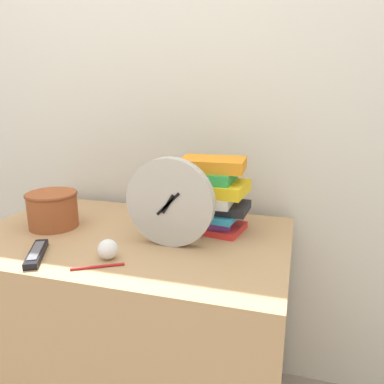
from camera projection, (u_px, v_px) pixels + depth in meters
wall_back at (168, 106)px, 1.58m from camera, size 6.00×0.04×2.40m
desk at (134, 331)px, 1.41m from camera, size 1.10×0.69×0.78m
desk_clock at (170, 203)px, 1.19m from camera, size 0.29×0.04×0.29m
book_stack at (212, 193)px, 1.33m from camera, size 0.25×0.20×0.26m
basket at (53, 208)px, 1.37m from camera, size 0.19×0.19×0.13m
tv_remote at (36, 254)px, 1.14m from camera, size 0.12×0.18×0.02m
crumpled_paper_ball at (108, 249)px, 1.12m from camera, size 0.06×0.06×0.06m
pen at (98, 267)px, 1.07m from camera, size 0.14×0.08×0.01m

